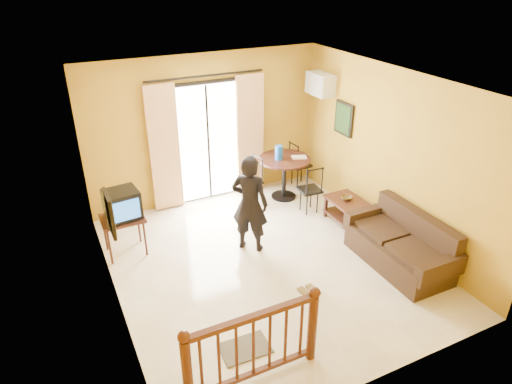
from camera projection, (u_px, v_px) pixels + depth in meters
name	position (u px, v px, depth m)	size (l,w,h in m)	color
ground	(267.00, 263.00, 7.12)	(5.00, 5.00, 0.00)	beige
room_shell	(268.00, 163.00, 6.34)	(5.00, 5.00, 5.00)	white
balcony_door	(208.00, 142.00, 8.52)	(2.25, 0.14, 2.46)	black
tv_table	(123.00, 222.00, 7.13)	(0.65, 0.54, 0.65)	black
television	(122.00, 204.00, 7.00)	(0.54, 0.51, 0.45)	black
picture_left	(110.00, 214.00, 5.39)	(0.05, 0.42, 0.52)	black
dining_table	(284.00, 166.00, 8.80)	(1.00, 1.00, 0.83)	black
water_jug	(279.00, 153.00, 8.62)	(0.15, 0.15, 0.27)	blue
serving_tray	(299.00, 157.00, 8.74)	(0.28, 0.18, 0.02)	white
dining_chairs	(286.00, 199.00, 9.02)	(1.71, 1.49, 0.95)	black
air_conditioner	(320.00, 84.00, 8.52)	(0.31, 0.60, 0.40)	white
botanical_print	(344.00, 119.00, 8.27)	(0.05, 0.50, 0.60)	black
coffee_table	(351.00, 210.00, 8.01)	(0.55, 0.99, 0.44)	black
bowl	(346.00, 198.00, 8.05)	(0.21, 0.21, 0.06)	brown
sofa	(402.00, 246.00, 6.98)	(0.83, 1.77, 0.85)	black
standing_person	(250.00, 204.00, 7.14)	(0.59, 0.39, 1.63)	black
stair_balustrade	(253.00, 342.00, 4.89)	(1.63, 0.13, 1.04)	#471E0F
doormat	(245.00, 348.00, 5.55)	(0.60, 0.40, 0.02)	#565145
sandals	(309.00, 291.00, 6.50)	(0.26, 0.26, 0.03)	brown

